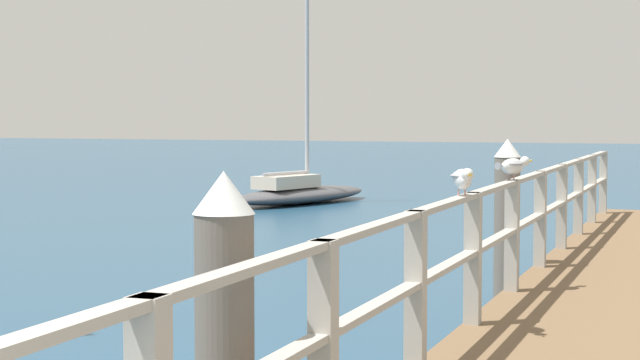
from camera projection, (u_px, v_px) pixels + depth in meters
pier_railing at (512, 222)px, 9.78m from camera, size 0.12×16.81×1.03m
dock_piling_far at (507, 222)px, 11.60m from camera, size 0.29×0.29×1.84m
seagull_foreground at (462, 178)px, 7.81m from camera, size 0.25×0.45×0.21m
seagull_background at (513, 165)px, 9.75m from camera, size 0.27×0.44×0.21m
boat_1 at (299, 191)px, 25.19m from camera, size 2.64×4.86×5.64m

